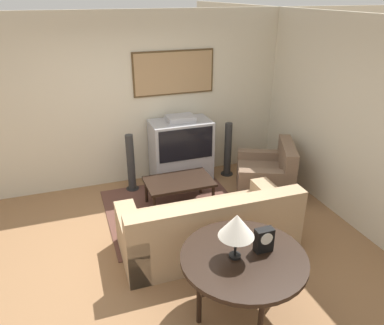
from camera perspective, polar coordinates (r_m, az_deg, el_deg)
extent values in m
plane|color=#8E6642|center=(4.73, -4.38, -13.71)|extent=(12.00, 12.00, 0.00)
cube|color=beige|center=(6.01, -10.23, 9.06)|extent=(12.00, 0.06, 2.70)
cube|color=#4C381E|center=(6.05, -2.79, 13.50)|extent=(1.31, 0.03, 0.69)
cube|color=#A37F56|center=(6.03, -2.74, 13.47)|extent=(1.26, 0.01, 0.64)
cube|color=beige|center=(5.28, 23.92, 5.09)|extent=(0.06, 12.00, 2.70)
cube|color=brown|center=(5.54, -2.75, -7.23)|extent=(1.92, 1.81, 0.01)
cube|color=#9E9EA3|center=(6.24, -1.68, -0.86)|extent=(0.96, 0.55, 0.48)
cube|color=#9E9EA3|center=(6.03, -1.74, 3.68)|extent=(0.96, 0.55, 0.58)
cube|color=black|center=(5.79, -0.89, 2.74)|extent=(0.87, 0.01, 0.51)
cube|color=#9E9EA3|center=(5.92, -1.78, 6.72)|extent=(0.43, 0.30, 0.09)
cube|color=tan|center=(4.73, 2.25, -10.51)|extent=(2.12, 0.97, 0.42)
cube|color=tan|center=(4.21, 4.12, -8.57)|extent=(2.11, 0.24, 0.42)
cube|color=tan|center=(5.04, 12.33, -7.57)|extent=(0.25, 0.95, 0.58)
cube|color=tan|center=(4.49, -9.19, -11.76)|extent=(0.25, 0.95, 0.58)
cube|color=#7C664D|center=(4.51, 9.07, -6.97)|extent=(0.36, 0.12, 0.34)
cube|color=#7C664D|center=(4.21, -2.65, -9.23)|extent=(0.36, 0.12, 0.34)
cube|color=brown|center=(6.02, 10.87, -2.69)|extent=(1.13, 1.17, 0.41)
cube|color=brown|center=(5.89, 14.32, 0.78)|extent=(0.54, 0.90, 0.41)
cube|color=brown|center=(6.32, 10.65, -0.57)|extent=(0.82, 0.49, 0.55)
cube|color=brown|center=(5.66, 11.23, -3.81)|extent=(0.82, 0.49, 0.55)
cube|color=black|center=(5.45, -2.00, -2.92)|extent=(0.97, 0.61, 0.04)
cylinder|color=black|center=(5.24, -5.71, -6.95)|extent=(0.04, 0.04, 0.39)
cylinder|color=black|center=(5.47, 3.24, -5.38)|extent=(0.04, 0.04, 0.39)
cylinder|color=black|center=(5.67, -6.98, -4.36)|extent=(0.04, 0.04, 0.39)
cylinder|color=black|center=(5.89, 1.35, -3.02)|extent=(0.04, 0.04, 0.39)
cylinder|color=black|center=(3.57, 7.88, -14.19)|extent=(1.17, 1.17, 0.04)
cube|color=black|center=(3.60, 7.82, -14.95)|extent=(1.00, 0.47, 0.08)
cylinder|color=black|center=(3.72, 1.10, -19.48)|extent=(0.05, 0.05, 0.69)
cylinder|color=black|center=(4.01, 12.65, -16.33)|extent=(0.05, 0.05, 0.69)
cylinder|color=black|center=(3.57, 10.45, -22.31)|extent=(0.05, 0.05, 0.69)
cylinder|color=black|center=(3.52, 6.55, -13.93)|extent=(0.11, 0.11, 0.02)
cylinder|color=black|center=(3.40, 6.71, -11.25)|extent=(0.02, 0.02, 0.38)
cone|color=white|center=(3.33, 6.82, -9.50)|extent=(0.32, 0.32, 0.22)
cube|color=black|center=(3.57, 10.89, -11.50)|extent=(0.17, 0.09, 0.23)
cylinder|color=white|center=(3.52, 11.33, -11.37)|extent=(0.12, 0.01, 0.12)
cylinder|color=black|center=(6.16, -9.02, -3.96)|extent=(0.21, 0.21, 0.02)
cylinder|color=#2D2D2D|center=(5.95, -9.31, -0.07)|extent=(0.12, 0.12, 0.94)
cylinder|color=black|center=(6.60, 5.32, -1.69)|extent=(0.21, 0.21, 0.02)
cylinder|color=#2D2D2D|center=(6.41, 5.48, 2.00)|extent=(0.12, 0.12, 0.94)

